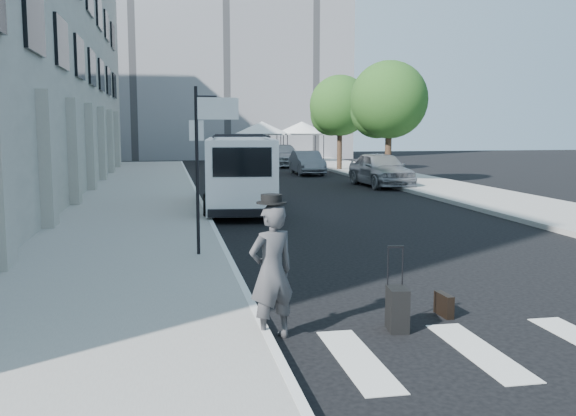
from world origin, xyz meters
name	(u,v)px	position (x,y,z in m)	size (l,w,h in m)	color
ground	(362,293)	(0.00, 0.00, 0.00)	(120.00, 120.00, 0.00)	black
sidewalk_left	(141,196)	(-4.25, 16.00, 0.07)	(4.50, 48.00, 0.15)	gray
sidewalk_right	(414,182)	(9.00, 20.00, 0.07)	(4.00, 56.00, 0.15)	gray
building_far	(220,20)	(2.00, 50.00, 12.50)	(22.00, 12.00, 25.00)	slate
sign_pole	(208,135)	(-2.36, 3.20, 2.65)	(1.03, 0.07, 3.50)	black
tree_near	(386,103)	(7.50, 20.15, 3.97)	(3.80, 3.83, 6.03)	black
tree_far	(338,108)	(7.50, 29.15, 3.97)	(3.80, 3.83, 6.03)	black
tent_left	(262,128)	(4.00, 38.00, 2.71)	(4.00, 4.00, 3.20)	black
tent_right	(302,128)	(7.20, 38.50, 2.71)	(4.00, 4.00, 3.20)	black
businessman	(272,272)	(-1.90, -2.03, 0.92)	(0.67, 0.44, 1.83)	#3C3C3E
briefcase	(444,305)	(0.82, -1.48, 0.17)	(0.12, 0.44, 0.34)	black
suitcase	(397,309)	(-0.12, -2.00, 0.31)	(0.32, 0.45, 1.17)	black
cargo_van	(240,173)	(-0.77, 11.22, 1.26)	(2.76, 6.66, 2.44)	white
parked_car_a	(381,169)	(6.79, 18.70, 0.82)	(1.94, 4.82, 1.64)	gray
parked_car_b	(307,163)	(5.00, 26.72, 0.70)	(1.47, 4.22, 1.39)	slate
parked_car_c	(283,156)	(5.03, 34.64, 0.76)	(2.14, 5.25, 1.52)	#9C9FA3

